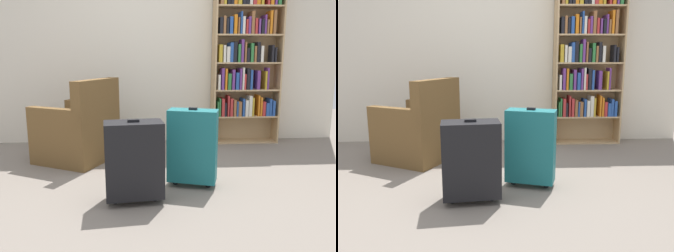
{
  "view_description": "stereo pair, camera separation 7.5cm",
  "coord_description": "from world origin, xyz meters",
  "views": [
    {
      "loc": [
        -0.08,
        -2.68,
        1.15
      ],
      "look_at": [
        0.11,
        0.2,
        0.55
      ],
      "focal_mm": 36.81,
      "sensor_mm": 36.0,
      "label": 1
    },
    {
      "loc": [
        -0.01,
        -2.68,
        1.15
      ],
      "look_at": [
        0.11,
        0.2,
        0.55
      ],
      "focal_mm": 36.81,
      "sensor_mm": 36.0,
      "label": 2
    }
  ],
  "objects": [
    {
      "name": "back_wall",
      "position": [
        0.0,
        1.94,
        1.3
      ],
      "size": [
        5.05,
        0.1,
        2.6
      ],
      "primitive_type": "cube",
      "color": "beige",
      "rests_on": "ground"
    },
    {
      "name": "bookshelf",
      "position": [
        1.21,
        1.75,
        1.11
      ],
      "size": [
        0.87,
        0.26,
        2.07
      ],
      "color": "tan",
      "rests_on": "ground"
    },
    {
      "name": "ground_plane",
      "position": [
        0.0,
        0.0,
        0.0
      ],
      "size": [
        8.83,
        8.83,
        0.0
      ],
      "primitive_type": "plane",
      "color": "slate"
    },
    {
      "name": "mug",
      "position": [
        -0.22,
        1.08,
        0.05
      ],
      "size": [
        0.12,
        0.08,
        0.1
      ],
      "color": "#1E7F4C",
      "rests_on": "ground"
    },
    {
      "name": "armchair",
      "position": [
        -0.81,
        1.06,
        0.32
      ],
      "size": [
        0.94,
        0.94,
        0.9
      ],
      "color": "brown",
      "rests_on": "ground"
    },
    {
      "name": "suitcase_black",
      "position": [
        -0.17,
        -0.1,
        0.35
      ],
      "size": [
        0.47,
        0.29,
        0.67
      ],
      "color": "black",
      "rests_on": "ground"
    },
    {
      "name": "suitcase_teal",
      "position": [
        0.33,
        0.21,
        0.37
      ],
      "size": [
        0.46,
        0.31,
        0.71
      ],
      "color": "#19666B",
      "rests_on": "ground"
    }
  ]
}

